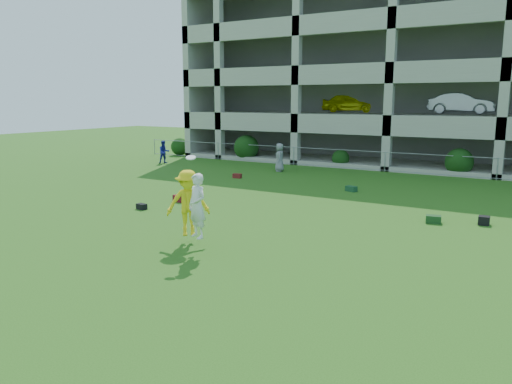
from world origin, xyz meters
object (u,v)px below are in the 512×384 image
Objects in this scene: bystander_a at (164,152)px; frisbee_contest at (190,203)px; parking_garage at (425,74)px; bystander_c at (280,157)px; crate_d at (484,220)px.

frisbee_contest is (13.44, -14.14, 0.49)m from bystander_a.
bystander_a is 0.05× the size of parking_garage.
bystander_c is at bearing 108.83° from frisbee_contest.
parking_garage is (0.34, 26.53, 4.77)m from frisbee_contest.
frisbee_contest is at bearing -11.00° from bystander_c.
frisbee_contest is 26.96m from parking_garage.
crate_d is at bearing 45.14° from frisbee_contest.
bystander_a is 4.32× the size of crate_d.
parking_garage is (13.78, 12.39, 5.26)m from bystander_a.
bystander_a is at bearing 160.88° from crate_d.
frisbee_contest is at bearing -134.86° from crate_d.
bystander_c is 15.59m from frisbee_contest.
crate_d is (12.05, -7.70, -0.68)m from bystander_c.
bystander_a is 19.51m from frisbee_contest.
frisbee_contest is (-7.02, -7.05, 1.10)m from crate_d.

